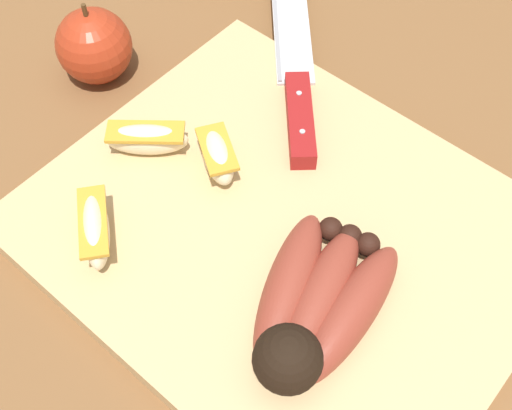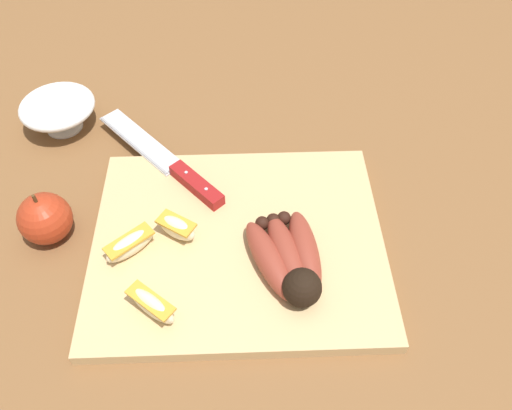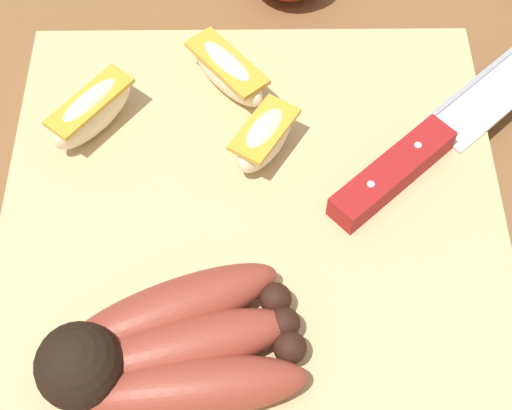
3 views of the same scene
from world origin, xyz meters
name	(u,v)px [view 1 (image 1 of 3)]	position (x,y,z in m)	size (l,w,h in m)	color
ground_plane	(295,247)	(0.00, 0.00, 0.00)	(6.00, 6.00, 0.00)	brown
cutting_board	(284,235)	(-0.01, 0.00, 0.01)	(0.39, 0.32, 0.02)	tan
banana_bunch	(314,308)	(0.06, -0.05, 0.04)	(0.11, 0.15, 0.05)	black
chefs_knife	(296,82)	(-0.10, 0.13, 0.03)	(0.21, 0.23, 0.02)	silver
apple_wedge_near	(147,139)	(-0.15, -0.02, 0.04)	(0.07, 0.06, 0.03)	beige
apple_wedge_middle	(95,229)	(-0.11, -0.11, 0.04)	(0.07, 0.06, 0.04)	beige
apple_wedge_far	(218,156)	(-0.09, 0.01, 0.04)	(0.06, 0.05, 0.03)	beige
whole_apple	(94,46)	(-0.27, 0.03, 0.04)	(0.07, 0.07, 0.08)	#AD3319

